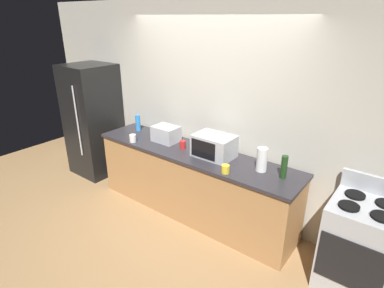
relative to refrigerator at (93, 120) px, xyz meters
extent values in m
plane|color=#A87F51|center=(2.05, -0.40, -0.90)|extent=(8.00, 8.00, 0.00)
cube|color=beige|center=(2.05, 0.41, 0.45)|extent=(6.40, 0.10, 2.70)
cube|color=#B27F4C|center=(2.05, 0.00, -0.47)|extent=(2.80, 0.60, 0.86)
cube|color=#2D2B30|center=(2.05, 0.00, -0.02)|extent=(2.84, 0.64, 0.04)
cube|color=black|center=(0.00, 0.00, 0.00)|extent=(0.72, 0.70, 1.80)
cylinder|color=silver|center=(0.14, -0.37, 0.10)|extent=(0.02, 0.02, 1.10)
cube|color=#B7BABF|center=(4.05, 0.00, -0.45)|extent=(0.60, 0.60, 0.90)
cube|color=black|center=(4.05, -0.30, -0.45)|extent=(0.55, 0.02, 0.48)
cube|color=#B7BABF|center=(4.05, 0.28, 0.09)|extent=(0.60, 0.04, 0.18)
cylinder|color=black|center=(3.92, -0.12, 0.01)|extent=(0.18, 0.18, 0.02)
cylinder|color=black|center=(4.18, -0.12, 0.01)|extent=(0.18, 0.18, 0.02)
cylinder|color=black|center=(3.92, 0.12, 0.01)|extent=(0.18, 0.18, 0.02)
cube|color=#B7BABF|center=(2.35, 0.05, 0.13)|extent=(0.48, 0.34, 0.27)
cube|color=black|center=(2.31, -0.12, 0.13)|extent=(0.34, 0.01, 0.21)
cube|color=#B7BABF|center=(1.56, 0.06, 0.10)|extent=(0.34, 0.26, 0.21)
cylinder|color=white|center=(2.98, 0.05, 0.13)|extent=(0.12, 0.12, 0.27)
cylinder|color=#1E3F19|center=(3.23, 0.04, 0.13)|extent=(0.07, 0.07, 0.25)
cylinder|color=#338CE5|center=(0.94, 0.12, 0.12)|extent=(0.07, 0.07, 0.24)
cylinder|color=white|center=(1.22, -0.24, 0.05)|extent=(0.09, 0.09, 0.10)
cylinder|color=red|center=(1.89, 0.00, 0.05)|extent=(0.08, 0.08, 0.10)
cylinder|color=yellow|center=(2.69, -0.24, 0.05)|extent=(0.09, 0.09, 0.09)
camera|label=1|loc=(4.26, -2.84, 1.58)|focal=29.11mm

